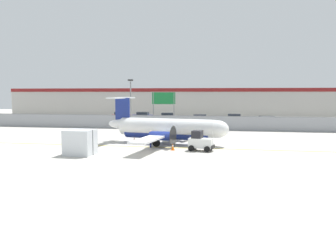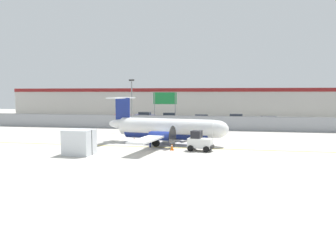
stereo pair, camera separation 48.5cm
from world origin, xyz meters
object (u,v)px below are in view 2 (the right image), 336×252
(parked_car_1, at_px, (144,116))
(parked_car_2, at_px, (170,117))
(parked_car_0, at_px, (123,116))
(highway_sign, at_px, (165,101))
(traffic_cone_near_left, at_px, (209,143))
(cargo_container, at_px, (79,142))
(traffic_cone_far_right, at_px, (134,140))
(parked_car_4, at_px, (235,118))
(ground_crew_worker, at_px, (150,138))
(baggage_tug, at_px, (200,142))
(commuter_airplane, at_px, (168,129))
(parked_car_3, at_px, (202,119))
(apron_light_pole, at_px, (132,101))
(traffic_cone_near_right, at_px, (88,147))
(parked_car_5, at_px, (269,121))
(traffic_cone_far_left, at_px, (172,147))

(parked_car_1, relative_size, parked_car_2, 0.97)
(parked_car_0, relative_size, highway_sign, 0.78)
(traffic_cone_near_left, bearing_deg, cargo_container, -148.31)
(traffic_cone_far_right, relative_size, parked_car_4, 0.15)
(parked_car_1, distance_m, parked_car_4, 17.73)
(ground_crew_worker, bearing_deg, parked_car_1, 86.56)
(baggage_tug, relative_size, cargo_container, 0.99)
(commuter_airplane, bearing_deg, baggage_tug, -35.55)
(baggage_tug, xyz_separation_m, parked_car_1, (-13.51, 31.93, 0.04))
(traffic_cone_near_left, xyz_separation_m, highway_sign, (-7.60, 15.99, 3.83))
(parked_car_3, height_order, apron_light_pole, apron_light_pole)
(cargo_container, distance_m, traffic_cone_near_right, 2.10)
(cargo_container, bearing_deg, parked_car_5, 59.12)
(commuter_airplane, xyz_separation_m, highway_sign, (-3.30, 15.32, 2.54))
(traffic_cone_near_left, distance_m, parked_car_0, 33.53)
(commuter_airplane, distance_m, parked_car_0, 30.80)
(ground_crew_worker, bearing_deg, parked_car_4, 53.24)
(commuter_airplane, bearing_deg, parked_car_4, 82.95)
(apron_light_pole, bearing_deg, traffic_cone_far_left, -59.84)
(cargo_container, xyz_separation_m, parked_car_2, (2.06, 34.08, -0.21))
(parked_car_3, height_order, highway_sign, highway_sign)
(traffic_cone_far_right, bearing_deg, parked_car_0, 110.28)
(traffic_cone_far_left, distance_m, parked_car_1, 33.90)
(parked_car_3, relative_size, parked_car_4, 1.01)
(baggage_tug, bearing_deg, parked_car_3, 105.20)
(parked_car_4, distance_m, highway_sign, 15.08)
(parked_car_3, bearing_deg, parked_car_0, 159.28)
(parked_car_2, xyz_separation_m, parked_car_3, (6.32, -3.56, 0.00))
(cargo_container, xyz_separation_m, parked_car_4, (14.15, 32.66, -0.21))
(traffic_cone_near_left, height_order, traffic_cone_near_right, same)
(traffic_cone_near_left, relative_size, parked_car_1, 0.15)
(traffic_cone_far_left, bearing_deg, commuter_airplane, 105.26)
(traffic_cone_near_right, xyz_separation_m, traffic_cone_far_left, (7.74, 1.67, 0.00))
(traffic_cone_near_right, relative_size, parked_car_3, 0.15)
(parked_car_4, xyz_separation_m, apron_light_pole, (-14.52, -15.30, 3.41))
(traffic_cone_near_left, bearing_deg, traffic_cone_far_left, -136.54)
(parked_car_0, xyz_separation_m, parked_car_1, (4.00, 0.83, 0.00))
(commuter_airplane, xyz_separation_m, cargo_container, (-6.59, -7.40, -0.50))
(parked_car_2, distance_m, highway_sign, 11.88)
(baggage_tug, distance_m, traffic_cone_far_left, 2.64)
(commuter_airplane, height_order, parked_car_2, commuter_airplane)
(traffic_cone_far_left, relative_size, parked_car_0, 0.15)
(traffic_cone_near_left, relative_size, parked_car_2, 0.15)
(ground_crew_worker, xyz_separation_m, cargo_container, (-5.19, -4.89, 0.15))
(parked_car_4, distance_m, apron_light_pole, 21.37)
(parked_car_3, bearing_deg, cargo_container, -110.57)
(traffic_cone_far_left, height_order, parked_car_2, parked_car_2)
(commuter_airplane, height_order, ground_crew_worker, commuter_airplane)
(traffic_cone_near_right, bearing_deg, parked_car_2, 86.12)
(traffic_cone_near_left, height_order, apron_light_pole, apron_light_pole)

